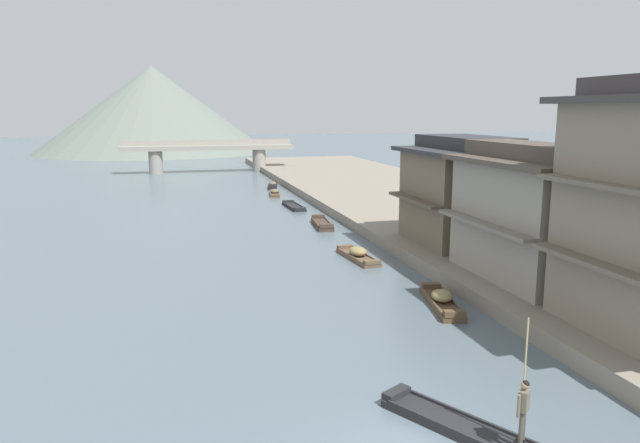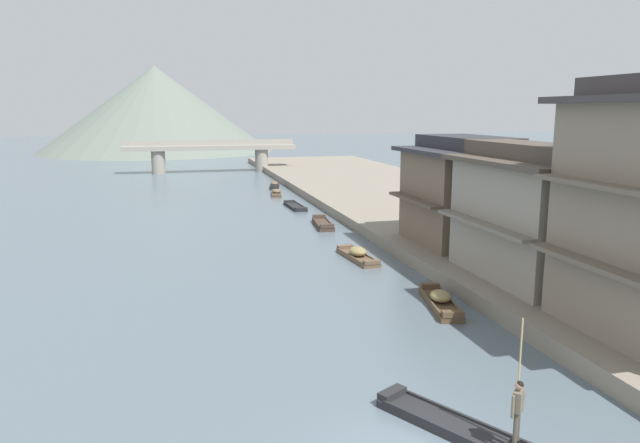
% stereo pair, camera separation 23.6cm
% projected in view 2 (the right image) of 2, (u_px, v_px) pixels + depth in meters
% --- Properties ---
extents(riverbank_right, '(18.00, 110.00, 0.71)m').
position_uv_depth(riverbank_right, '(452.00, 213.00, 46.12)').
color(riverbank_right, gray).
rests_on(riverbank_right, ground).
extents(boat_foreground_poled, '(3.44, 4.99, 0.41)m').
position_uv_depth(boat_foreground_poled, '(466.00, 432.00, 15.07)').
color(boat_foreground_poled, '#232326').
rests_on(boat_foreground_poled, ground).
extents(boatman_person, '(0.42, 0.48, 3.04)m').
position_uv_depth(boatman_person, '(518.00, 404.00, 13.90)').
color(boatman_person, black).
rests_on(boatman_person, boat_foreground_poled).
extents(boat_moored_nearest, '(1.62, 3.63, 0.74)m').
position_uv_depth(boat_moored_nearest, '(274.00, 186.00, 63.73)').
color(boat_moored_nearest, '#232326').
rests_on(boat_moored_nearest, ground).
extents(boat_moored_second, '(1.27, 4.56, 0.38)m').
position_uv_depth(boat_moored_second, '(295.00, 206.00, 50.73)').
color(boat_moored_second, '#232326').
rests_on(boat_moored_second, ground).
extents(boat_moored_third, '(1.72, 4.22, 0.73)m').
position_uv_depth(boat_moored_third, '(440.00, 301.00, 25.03)').
color(boat_moored_third, brown).
rests_on(boat_moored_third, ground).
extents(boat_moored_far, '(1.46, 4.17, 0.54)m').
position_uv_depth(boat_moored_far, '(323.00, 224.00, 42.53)').
color(boat_moored_far, '#423328').
rests_on(boat_moored_far, ground).
extents(boat_midriver_drifting, '(1.41, 4.24, 0.72)m').
position_uv_depth(boat_midriver_drifting, '(358.00, 255.00, 33.10)').
color(boat_midriver_drifting, brown).
rests_on(boat_midriver_drifting, ground).
extents(boat_midriver_upstream, '(1.49, 3.75, 0.68)m').
position_uv_depth(boat_midriver_upstream, '(276.00, 193.00, 58.09)').
color(boat_midriver_upstream, brown).
rests_on(boat_midriver_upstream, ground).
extents(house_waterfront_second, '(5.24, 8.22, 6.14)m').
position_uv_depth(house_waterfront_second, '(529.00, 213.00, 26.49)').
color(house_waterfront_second, gray).
rests_on(house_waterfront_second, riverbank_right).
extents(house_waterfront_tall, '(6.72, 6.94, 6.14)m').
position_uv_depth(house_waterfront_tall, '(464.00, 191.00, 33.84)').
color(house_waterfront_tall, '#75604C').
rests_on(house_waterfront_tall, riverbank_right).
extents(stone_bridge, '(23.07, 2.40, 4.36)m').
position_uv_depth(stone_bridge, '(211.00, 152.00, 79.59)').
color(stone_bridge, gray).
rests_on(stone_bridge, ground).
extents(hill_far_west, '(46.90, 46.90, 17.27)m').
position_uv_depth(hill_far_west, '(156.00, 109.00, 120.05)').
color(hill_far_west, slate).
rests_on(hill_far_west, ground).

